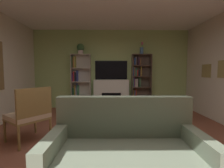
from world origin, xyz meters
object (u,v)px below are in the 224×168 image
(coffee_table, at_px, (121,134))
(tv, at_px, (111,70))
(bookshelf_left, at_px, (79,83))
(vase_with_flowers, at_px, (142,50))
(armchair, at_px, (30,114))
(bookshelf_right, at_px, (139,81))
(couch, at_px, (126,159))
(fireplace, at_px, (111,93))
(potted_plant, at_px, (81,48))

(coffee_table, bearing_deg, tv, 92.14)
(bookshelf_left, distance_m, vase_with_flowers, 2.52)
(armchair, bearing_deg, coffee_table, -15.47)
(bookshelf_right, height_order, couch, bookshelf_right)
(tv, relative_size, vase_with_flowers, 2.63)
(fireplace, height_order, tv, tv)
(bookshelf_left, bearing_deg, armchair, -97.87)
(fireplace, xyz_separation_m, bookshelf_right, (0.99, -0.01, 0.46))
(bookshelf_left, height_order, couch, bookshelf_left)
(potted_plant, height_order, coffee_table, potted_plant)
(tv, distance_m, potted_plant, 1.32)
(fireplace, height_order, bookshelf_right, bookshelf_right)
(armchair, distance_m, coffee_table, 1.75)
(bookshelf_right, distance_m, potted_plant, 2.35)
(bookshelf_left, relative_size, coffee_table, 2.05)
(armchair, bearing_deg, couch, -35.81)
(bookshelf_right, height_order, vase_with_flowers, vase_with_flowers)
(bookshelf_left, height_order, armchair, bookshelf_left)
(tv, bearing_deg, vase_with_flowers, -6.37)
(couch, bearing_deg, tv, 91.77)
(fireplace, bearing_deg, tv, 90.00)
(couch, relative_size, coffee_table, 1.88)
(fireplace, height_order, potted_plant, potted_plant)
(bookshelf_right, relative_size, vase_with_flowers, 4.42)
(bookshelf_right, height_order, coffee_table, bookshelf_right)
(potted_plant, height_order, vase_with_flowers, vase_with_flowers)
(tv, bearing_deg, bookshelf_right, -5.06)
(bookshelf_left, relative_size, armchair, 1.86)
(couch, bearing_deg, potted_plant, 106.62)
(armchair, height_order, coffee_table, armchair)
(couch, bearing_deg, coffee_table, 90.05)
(bookshelf_right, bearing_deg, fireplace, 179.42)
(vase_with_flowers, distance_m, armchair, 4.14)
(fireplace, bearing_deg, armchair, -118.52)
(vase_with_flowers, distance_m, coffee_table, 3.84)
(fireplace, distance_m, bookshelf_right, 1.09)
(potted_plant, bearing_deg, vase_with_flowers, 0.01)
(tv, relative_size, bookshelf_right, 0.60)
(fireplace, distance_m, bookshelf_left, 1.21)
(fireplace, bearing_deg, bookshelf_left, 179.84)
(fireplace, distance_m, potted_plant, 1.92)
(fireplace, xyz_separation_m, armchair, (-1.55, -2.85, 0.00))
(bookshelf_right, bearing_deg, couch, -102.03)
(couch, distance_m, armchair, 2.08)
(couch, bearing_deg, bookshelf_left, 107.51)
(tv, bearing_deg, potted_plant, -173.61)
(bookshelf_right, bearing_deg, armchair, -131.81)
(armchair, relative_size, coffee_table, 1.10)
(potted_plant, distance_m, armchair, 3.26)
(bookshelf_left, bearing_deg, coffee_table, -68.88)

